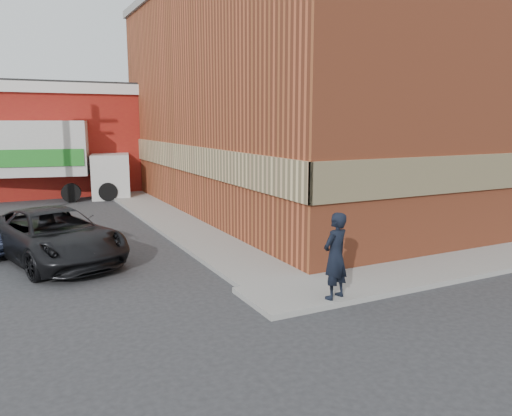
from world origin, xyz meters
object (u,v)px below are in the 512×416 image
brick_building (334,99)px  suv_a (54,235)px  box_truck (39,155)px  man (335,256)px

brick_building → suv_a: size_ratio=3.61×
brick_building → suv_a: (-12.22, -4.56, -3.98)m
suv_a → box_truck: 11.51m
man → box_truck: bearing=-94.4°
suv_a → box_truck: (0.43, 11.41, 1.44)m
brick_building → man: bearing=-125.0°
man → suv_a: (-4.83, 5.99, -0.31)m
suv_a → box_truck: bearing=71.1°
man → suv_a: bearing=-69.7°
box_truck → suv_a: bearing=-79.9°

